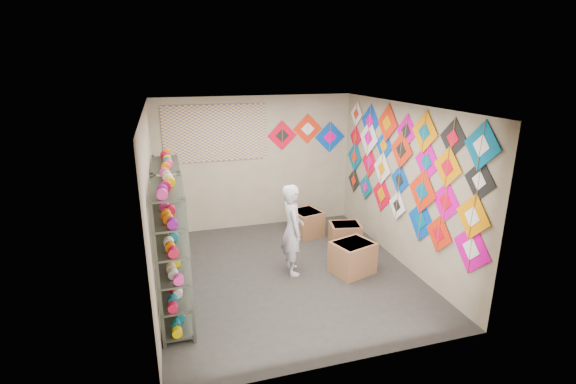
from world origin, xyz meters
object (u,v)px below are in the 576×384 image
object	(u,v)px
carton_b	(345,235)
shelf_rack_back	(170,221)
shopkeeper	(292,229)
carton_a	(352,257)
shelf_rack_front	(173,256)
carton_c	(306,223)

from	to	relation	value
carton_b	shelf_rack_back	bearing A→B (deg)	-164.23
shelf_rack_back	carton_b	xyz separation A→B (m)	(3.11, 0.23, -0.72)
shelf_rack_back	shopkeeper	bearing A→B (deg)	-12.65
carton_a	shelf_rack_front	bearing A→B (deg)	174.23
shelf_rack_front	shopkeeper	bearing A→B (deg)	25.15
shelf_rack_back	carton_a	world-z (taller)	shelf_rack_back
carton_a	carton_b	bearing A→B (deg)	55.37
carton_c	carton_b	bearing A→B (deg)	-70.16
carton_b	carton_c	bearing A→B (deg)	135.72
shelf_rack_back	carton_a	distance (m)	2.98
shopkeeper	carton_b	xyz separation A→B (m)	(1.23, 0.65, -0.52)
shelf_rack_back	carton_c	world-z (taller)	shelf_rack_back
carton_b	carton_c	distance (m)	0.91
carton_a	carton_b	world-z (taller)	carton_a
shopkeeper	shelf_rack_front	bearing A→B (deg)	119.30
shopkeeper	carton_b	distance (m)	1.49
carton_a	carton_b	xyz separation A→B (m)	(0.29, 0.95, -0.04)
shopkeeper	carton_b	world-z (taller)	shopkeeper
shelf_rack_front	shelf_rack_back	distance (m)	1.30
shopkeeper	carton_a	size ratio (longest dim) A/B	2.38
carton_c	shelf_rack_front	bearing A→B (deg)	-153.10
shelf_rack_front	carton_a	xyz separation A→B (m)	(2.81, 0.58, -0.69)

